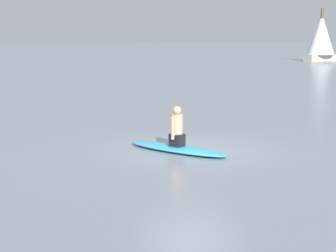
# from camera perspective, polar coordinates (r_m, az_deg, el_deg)

# --- Properties ---
(ground_plane) EXTENTS (400.00, 400.00, 0.00)m
(ground_plane) POSITION_cam_1_polar(r_m,az_deg,el_deg) (14.58, 2.37, -2.45)
(ground_plane) COLOR gray
(surfboard) EXTENTS (1.79, 3.07, 0.13)m
(surfboard) POSITION_cam_1_polar(r_m,az_deg,el_deg) (14.44, 0.91, -2.29)
(surfboard) COLOR #339EC6
(surfboard) RESTS_ON ground
(person_paddler) EXTENTS (0.44, 0.41, 1.02)m
(person_paddler) POSITION_cam_1_polar(r_m,az_deg,el_deg) (14.34, 0.91, -0.22)
(person_paddler) COLOR black
(person_paddler) RESTS_ON surfboard
(sailboat_center_horizon) EXTENTS (4.39, 3.23, 5.96)m
(sailboat_center_horizon) POSITION_cam_1_polar(r_m,az_deg,el_deg) (67.65, 15.09, 8.64)
(sailboat_center_horizon) COLOR #B2A893
(sailboat_center_horizon) RESTS_ON ground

